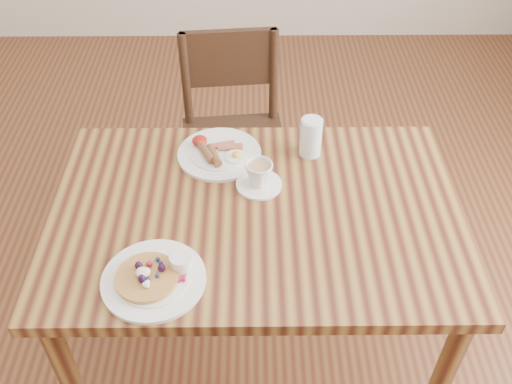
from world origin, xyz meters
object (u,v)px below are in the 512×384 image
dining_table (256,233)px  water_glass (311,137)px  pancake_plate (155,277)px  breakfast_plate (218,153)px  teacup_saucer (259,176)px  chair_far (233,132)px

dining_table → water_glass: (0.18, 0.26, 0.16)m
dining_table → pancake_plate: pancake_plate is taller
dining_table → pancake_plate: 0.38m
pancake_plate → breakfast_plate: pancake_plate is taller
dining_table → teacup_saucer: bearing=84.6°
chair_far → water_glass: bearing=114.8°
breakfast_plate → water_glass: water_glass is taller
teacup_saucer → pancake_plate: bearing=-126.8°
dining_table → breakfast_plate: size_ratio=4.44×
dining_table → chair_far: bearing=97.0°
breakfast_plate → chair_far: bearing=86.1°
dining_table → breakfast_plate: 0.30m
dining_table → breakfast_plate: bearing=115.7°
chair_far → teacup_saucer: (0.10, -0.61, 0.30)m
dining_table → chair_far: (-0.09, 0.72, -0.16)m
pancake_plate → teacup_saucer: 0.45m
dining_table → teacup_saucer: size_ratio=8.57×
pancake_plate → breakfast_plate: bearing=74.4°
breakfast_plate → pancake_plate: bearing=-105.6°
dining_table → breakfast_plate: breakfast_plate is taller
chair_far → teacup_saucer: bearing=93.8°
pancake_plate → teacup_saucer: teacup_saucer is taller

